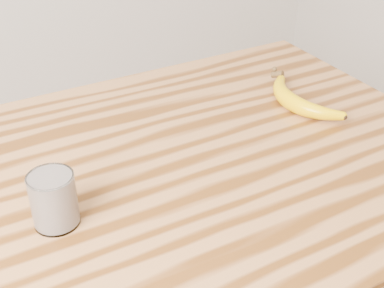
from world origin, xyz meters
TOP-DOWN VIEW (x-y plane):
  - table at (0.00, 0.00)m, footprint 1.20×0.80m
  - smoothie_glass at (-0.20, -0.05)m, footprint 0.07×0.07m
  - banana at (0.36, 0.06)m, footprint 0.12×0.31m

SIDE VIEW (x-z plane):
  - table at x=0.00m, z-range 0.32..1.22m
  - banana at x=0.36m, z-range 0.90..0.94m
  - smoothie_glass at x=-0.20m, z-range 0.90..0.99m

